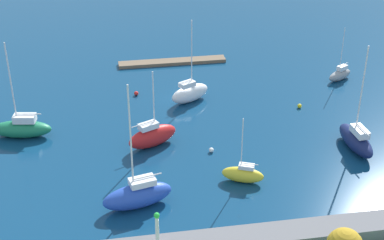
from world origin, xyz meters
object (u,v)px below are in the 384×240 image
(sailboat_green_west_end, at_px, (22,128))
(pier_dock, at_px, (172,62))
(mooring_buoy_white, at_px, (211,150))
(sailboat_red_far_north, at_px, (152,136))
(mooring_buoy_red, at_px, (136,93))
(sailboat_navy_off_beacon, at_px, (356,139))
(sailboat_gray_outer_mooring, at_px, (340,74))
(harbor_beacon, at_px, (157,227))
(sailboat_yellow_lone_north, at_px, (243,174))
(mooring_buoy_yellow, at_px, (300,106))
(sailboat_blue_lone_south, at_px, (138,195))
(sailboat_white_along_channel, at_px, (190,93))

(sailboat_green_west_end, bearing_deg, pier_dock, -127.26)
(pier_dock, distance_m, mooring_buoy_white, 29.26)
(sailboat_red_far_north, xyz_separation_m, mooring_buoy_red, (0.85, -15.03, -1.13))
(sailboat_navy_off_beacon, height_order, mooring_buoy_red, sailboat_navy_off_beacon)
(sailboat_gray_outer_mooring, distance_m, mooring_buoy_white, 30.33)
(pier_dock, bearing_deg, harbor_beacon, 80.51)
(sailboat_yellow_lone_north, xyz_separation_m, mooring_buoy_white, (2.28, -6.93, -0.71))
(sailboat_green_west_end, relative_size, mooring_buoy_white, 21.32)
(sailboat_gray_outer_mooring, xyz_separation_m, mooring_buoy_yellow, (9.46, 8.28, -0.65))
(harbor_beacon, xyz_separation_m, mooring_buoy_yellow, (-23.59, -27.50, -3.17))
(sailboat_navy_off_beacon, bearing_deg, sailboat_green_west_end, 73.61)
(mooring_buoy_yellow, xyz_separation_m, mooring_buoy_white, (14.86, 9.83, -0.00))
(sailboat_green_west_end, distance_m, mooring_buoy_white, 24.89)
(sailboat_green_west_end, height_order, mooring_buoy_white, sailboat_green_west_end)
(mooring_buoy_yellow, bearing_deg, sailboat_blue_lone_south, 38.03)
(mooring_buoy_yellow, bearing_deg, mooring_buoy_white, 33.47)
(pier_dock, height_order, sailboat_red_far_north, sailboat_red_far_north)
(sailboat_green_west_end, bearing_deg, mooring_buoy_yellow, -167.68)
(sailboat_gray_outer_mooring, distance_m, sailboat_yellow_lone_north, 33.36)
(sailboat_gray_outer_mooring, height_order, sailboat_blue_lone_south, sailboat_blue_lone_south)
(sailboat_navy_off_beacon, height_order, sailboat_green_west_end, sailboat_navy_off_beacon)
(sailboat_white_along_channel, relative_size, sailboat_blue_lone_south, 0.85)
(harbor_beacon, xyz_separation_m, sailboat_green_west_end, (14.83, -25.65, -2.19))
(mooring_buoy_white, bearing_deg, sailboat_yellow_lone_north, 108.19)
(sailboat_gray_outer_mooring, relative_size, sailboat_navy_off_beacon, 0.64)
(sailboat_yellow_lone_north, bearing_deg, harbor_beacon, 67.20)
(sailboat_navy_off_beacon, relative_size, mooring_buoy_red, 20.47)
(sailboat_yellow_lone_north, distance_m, mooring_buoy_white, 7.33)
(sailboat_yellow_lone_north, bearing_deg, sailboat_red_far_north, -23.28)
(sailboat_navy_off_beacon, bearing_deg, sailboat_yellow_lone_north, 104.10)
(sailboat_navy_off_beacon, bearing_deg, sailboat_blue_lone_south, 102.14)
(sailboat_blue_lone_south, bearing_deg, sailboat_yellow_lone_north, 179.16)
(mooring_buoy_red, bearing_deg, mooring_buoy_white, 113.93)
(sailboat_white_along_channel, distance_m, sailboat_green_west_end, 24.14)
(sailboat_blue_lone_south, height_order, mooring_buoy_yellow, sailboat_blue_lone_south)
(mooring_buoy_yellow, bearing_deg, sailboat_green_west_end, 2.76)
(sailboat_white_along_channel, bearing_deg, mooring_buoy_red, 127.20)
(sailboat_white_along_channel, relative_size, mooring_buoy_white, 20.17)
(sailboat_red_far_north, distance_m, mooring_buoy_yellow, 23.05)
(sailboat_yellow_lone_north, xyz_separation_m, mooring_buoy_yellow, (-12.59, -16.76, -0.71))
(harbor_beacon, distance_m, sailboat_gray_outer_mooring, 48.77)
(sailboat_white_along_channel, xyz_separation_m, sailboat_gray_outer_mooring, (-24.64, -3.59, -0.45))
(pier_dock, distance_m, sailboat_yellow_lone_north, 36.32)
(harbor_beacon, distance_m, mooring_buoy_white, 19.96)
(sailboat_yellow_lone_north, height_order, mooring_buoy_yellow, sailboat_yellow_lone_north)
(sailboat_yellow_lone_north, bearing_deg, sailboat_blue_lone_south, 35.08)
(mooring_buoy_yellow, height_order, mooring_buoy_white, mooring_buoy_yellow)
(sailboat_red_far_north, relative_size, mooring_buoy_yellow, 16.51)
(sailboat_navy_off_beacon, relative_size, mooring_buoy_white, 22.30)
(sailboat_blue_lone_south, xyz_separation_m, mooring_buoy_yellow, (-24.80, -19.39, -1.17))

